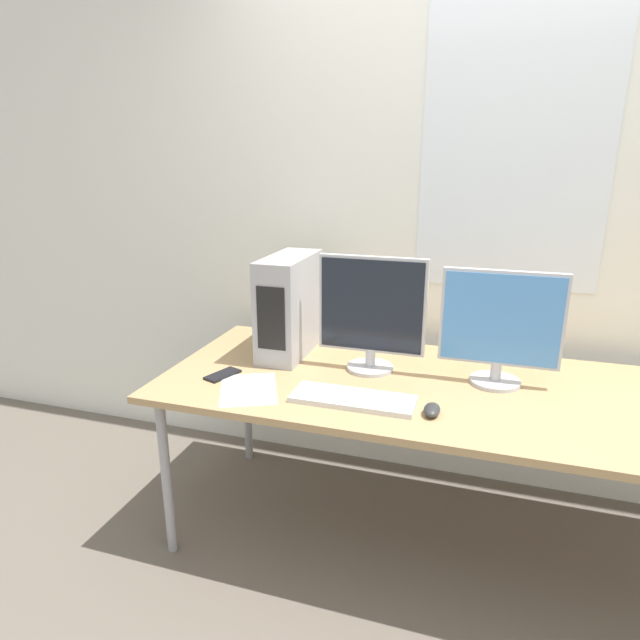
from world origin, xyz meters
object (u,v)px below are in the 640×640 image
at_px(pc_tower, 290,305).
at_px(keyboard, 353,399).
at_px(monitor_main, 372,312).
at_px(cell_phone, 223,375).
at_px(monitor_right_near, 500,326).
at_px(mouse, 432,410).

bearing_deg(pc_tower, keyboard, -45.88).
relative_size(monitor_main, cell_phone, 2.91).
relative_size(monitor_right_near, mouse, 4.55).
height_order(monitor_main, monitor_right_near, monitor_main).
xyz_separation_m(monitor_main, monitor_right_near, (0.50, 0.01, -0.01)).
bearing_deg(keyboard, mouse, -3.62).
xyz_separation_m(pc_tower, monitor_main, (0.39, -0.09, 0.03)).
relative_size(monitor_main, mouse, 4.81).
bearing_deg(monitor_main, cell_phone, -155.89).
xyz_separation_m(pc_tower, monitor_right_near, (0.89, -0.08, 0.01)).
height_order(monitor_main, keyboard, monitor_main).
distance_m(keyboard, mouse, 0.28).
bearing_deg(cell_phone, mouse, 13.57).
relative_size(pc_tower, monitor_right_near, 0.98).
distance_m(monitor_right_near, keyboard, 0.63).
xyz_separation_m(monitor_main, mouse, (0.29, -0.34, -0.23)).
relative_size(monitor_right_near, cell_phone, 2.75).
distance_m(keyboard, cell_phone, 0.57).
xyz_separation_m(monitor_main, keyboard, (0.01, -0.32, -0.24)).
height_order(pc_tower, monitor_right_near, monitor_right_near).
bearing_deg(monitor_main, keyboard, -88.60).
relative_size(pc_tower, mouse, 4.45).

